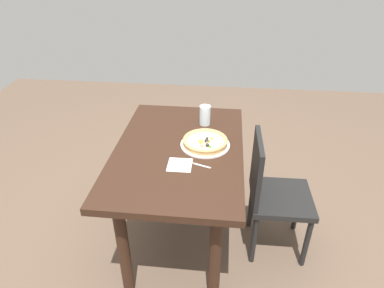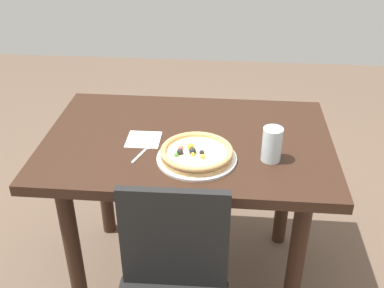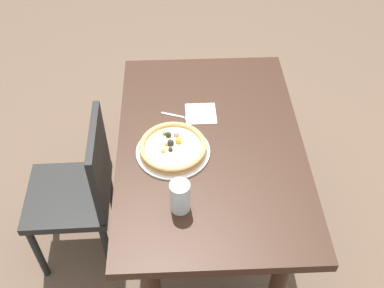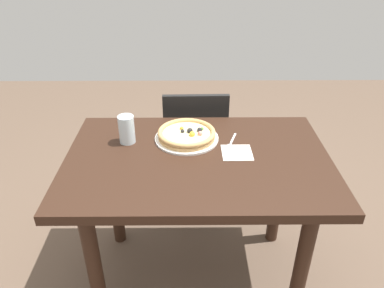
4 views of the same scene
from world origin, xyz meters
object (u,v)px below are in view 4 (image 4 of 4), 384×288
Objects in this scene: dining_table at (198,178)px; napkin at (237,153)px; drinking_glass at (127,129)px; pizza at (187,134)px; plate at (187,138)px; chair_near at (195,144)px; fork at (231,143)px.

dining_table is 8.70× the size of napkin.
pizza is at bearing -175.32° from drinking_glass.
plate reaches higher than dining_table.
pizza is (-0.00, -0.00, 0.03)m from plate.
pizza is (0.05, 0.45, 0.33)m from chair_near.
pizza is 0.22m from fork.
dining_table is 4.25× the size of pizza.
pizza is at bearing -97.50° from chair_near.
dining_table is at bearing 107.19° from pizza.
dining_table is at bearing 157.70° from drinking_glass.
plate reaches higher than napkin.
chair_near is 5.39× the size of fork.
fork reaches higher than napkin.
dining_table is 0.64m from chair_near.
plate reaches higher than fork.
plate is at bearing -81.87° from fork.
drinking_glass is 0.54m from napkin.
chair_near reaches higher than fork.
fork is (-0.22, 0.04, -0.00)m from plate.
fork is (-0.16, 0.49, 0.30)m from chair_near.
fork is 0.09m from napkin.
pizza is at bearing -81.94° from fork.
fork is (-0.22, 0.04, -0.03)m from pizza.
pizza reaches higher than fork.
fork is at bearing -78.23° from napkin.
napkin is (-0.23, 0.13, -0.03)m from pizza.
napkin is at bearing 30.73° from fork.
drinking_glass is (0.34, 0.48, 0.37)m from chair_near.
dining_table is at bearing 9.89° from napkin.
fork is 1.16× the size of drinking_glass.
plate is 0.03m from pizza.
pizza reaches higher than plate.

